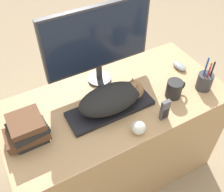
{
  "coord_description": "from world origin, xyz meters",
  "views": [
    {
      "loc": [
        -0.51,
        -0.57,
        1.79
      ],
      "look_at": [
        -0.03,
        0.3,
        0.79
      ],
      "focal_mm": 42.0,
      "sensor_mm": 36.0,
      "label": 1
    }
  ],
  "objects_px": {
    "keyboard": "(110,108)",
    "cat": "(113,98)",
    "coffee_mug": "(174,89)",
    "phone": "(165,110)",
    "monitor": "(97,41)",
    "baseball": "(139,128)",
    "computer_mouse": "(180,66)",
    "book_stack": "(27,130)",
    "pen_cup": "(205,81)"
  },
  "relations": [
    {
      "from": "monitor",
      "to": "book_stack",
      "type": "bearing_deg",
      "value": -155.62
    },
    {
      "from": "computer_mouse",
      "to": "pen_cup",
      "type": "relative_size",
      "value": 0.49
    },
    {
      "from": "coffee_mug",
      "to": "keyboard",
      "type": "bearing_deg",
      "value": 168.08
    },
    {
      "from": "monitor",
      "to": "phone",
      "type": "xyz_separation_m",
      "value": [
        0.16,
        -0.43,
        -0.22
      ]
    },
    {
      "from": "computer_mouse",
      "to": "keyboard",
      "type": "bearing_deg",
      "value": -169.68
    },
    {
      "from": "monitor",
      "to": "coffee_mug",
      "type": "distance_m",
      "value": 0.5
    },
    {
      "from": "cat",
      "to": "book_stack",
      "type": "relative_size",
      "value": 1.83
    },
    {
      "from": "coffee_mug",
      "to": "baseball",
      "type": "bearing_deg",
      "value": -159.05
    },
    {
      "from": "coffee_mug",
      "to": "monitor",
      "type": "bearing_deg",
      "value": 133.77
    },
    {
      "from": "cat",
      "to": "computer_mouse",
      "type": "relative_size",
      "value": 3.5
    },
    {
      "from": "keyboard",
      "to": "coffee_mug",
      "type": "xyz_separation_m",
      "value": [
        0.37,
        -0.08,
        0.04
      ]
    },
    {
      "from": "book_stack",
      "to": "monitor",
      "type": "bearing_deg",
      "value": 24.38
    },
    {
      "from": "coffee_mug",
      "to": "book_stack",
      "type": "xyz_separation_m",
      "value": [
        -0.8,
        0.1,
        0.02
      ]
    },
    {
      "from": "coffee_mug",
      "to": "phone",
      "type": "distance_m",
      "value": 0.18
    },
    {
      "from": "cat",
      "to": "book_stack",
      "type": "xyz_separation_m",
      "value": [
        -0.45,
        0.02,
        -0.02
      ]
    },
    {
      "from": "pen_cup",
      "to": "baseball",
      "type": "xyz_separation_m",
      "value": [
        -0.51,
        -0.09,
        -0.02
      ]
    },
    {
      "from": "keyboard",
      "to": "computer_mouse",
      "type": "distance_m",
      "value": 0.57
    },
    {
      "from": "phone",
      "to": "book_stack",
      "type": "relative_size",
      "value": 0.6
    },
    {
      "from": "baseball",
      "to": "book_stack",
      "type": "xyz_separation_m",
      "value": [
        -0.49,
        0.22,
        0.03
      ]
    },
    {
      "from": "coffee_mug",
      "to": "pen_cup",
      "type": "xyz_separation_m",
      "value": [
        0.19,
        -0.03,
        0.0
      ]
    },
    {
      "from": "monitor",
      "to": "book_stack",
      "type": "distance_m",
      "value": 0.58
    },
    {
      "from": "cat",
      "to": "pen_cup",
      "type": "relative_size",
      "value": 1.7
    },
    {
      "from": "baseball",
      "to": "coffee_mug",
      "type": "bearing_deg",
      "value": 20.95
    },
    {
      "from": "keyboard",
      "to": "baseball",
      "type": "bearing_deg",
      "value": -75.81
    },
    {
      "from": "baseball",
      "to": "keyboard",
      "type": "bearing_deg",
      "value": 104.19
    },
    {
      "from": "monitor",
      "to": "book_stack",
      "type": "relative_size",
      "value": 3.0
    },
    {
      "from": "computer_mouse",
      "to": "baseball",
      "type": "height_order",
      "value": "baseball"
    },
    {
      "from": "cat",
      "to": "baseball",
      "type": "xyz_separation_m",
      "value": [
        0.03,
        -0.2,
        -0.05
      ]
    },
    {
      "from": "computer_mouse",
      "to": "book_stack",
      "type": "height_order",
      "value": "book_stack"
    },
    {
      "from": "cat",
      "to": "coffee_mug",
      "type": "distance_m",
      "value": 0.36
    },
    {
      "from": "baseball",
      "to": "phone",
      "type": "distance_m",
      "value": 0.17
    },
    {
      "from": "cat",
      "to": "computer_mouse",
      "type": "xyz_separation_m",
      "value": [
        0.54,
        0.1,
        -0.07
      ]
    },
    {
      "from": "keyboard",
      "to": "pen_cup",
      "type": "distance_m",
      "value": 0.57
    },
    {
      "from": "baseball",
      "to": "book_stack",
      "type": "distance_m",
      "value": 0.54
    },
    {
      "from": "keyboard",
      "to": "cat",
      "type": "relative_size",
      "value": 1.25
    },
    {
      "from": "pen_cup",
      "to": "phone",
      "type": "bearing_deg",
      "value": -167.8
    },
    {
      "from": "coffee_mug",
      "to": "phone",
      "type": "relative_size",
      "value": 1.0
    },
    {
      "from": "coffee_mug",
      "to": "book_stack",
      "type": "bearing_deg",
      "value": 172.89
    },
    {
      "from": "monitor",
      "to": "coffee_mug",
      "type": "height_order",
      "value": "monitor"
    },
    {
      "from": "monitor",
      "to": "keyboard",
      "type": "bearing_deg",
      "value": -103.03
    },
    {
      "from": "computer_mouse",
      "to": "cat",
      "type": "bearing_deg",
      "value": -169.34
    },
    {
      "from": "keyboard",
      "to": "computer_mouse",
      "type": "xyz_separation_m",
      "value": [
        0.56,
        0.1,
        0.0
      ]
    },
    {
      "from": "pen_cup",
      "to": "baseball",
      "type": "relative_size",
      "value": 3.1
    },
    {
      "from": "computer_mouse",
      "to": "baseball",
      "type": "distance_m",
      "value": 0.59
    },
    {
      "from": "keyboard",
      "to": "book_stack",
      "type": "xyz_separation_m",
      "value": [
        -0.44,
        0.02,
        0.06
      ]
    },
    {
      "from": "cat",
      "to": "book_stack",
      "type": "height_order",
      "value": "cat"
    },
    {
      "from": "monitor",
      "to": "baseball",
      "type": "xyz_separation_m",
      "value": [
        -0.01,
        -0.44,
        -0.25
      ]
    },
    {
      "from": "cat",
      "to": "monitor",
      "type": "distance_m",
      "value": 0.32
    },
    {
      "from": "cat",
      "to": "coffee_mug",
      "type": "height_order",
      "value": "cat"
    },
    {
      "from": "keyboard",
      "to": "computer_mouse",
      "type": "height_order",
      "value": "computer_mouse"
    }
  ]
}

